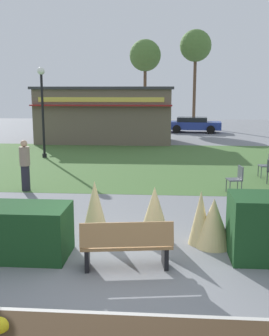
% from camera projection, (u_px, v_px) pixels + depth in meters
% --- Properties ---
extents(ground_plane, '(80.00, 80.00, 0.00)m').
position_uv_depth(ground_plane, '(120.00, 264.00, 7.75)').
color(ground_plane, slate).
extents(lawn_patch, '(36.00, 12.00, 0.01)m').
position_uv_depth(lawn_patch, '(146.00, 162.00, 18.80)').
color(lawn_patch, '#446B33').
rests_on(lawn_patch, ground_plane).
extents(park_bench, '(1.76, 0.75, 0.95)m').
position_uv_depth(park_bench, '(126.00, 244.00, 7.47)').
color(park_bench, '#9E7547').
rests_on(park_bench, ground_plane).
extents(hedge_left, '(2.52, 1.10, 1.04)m').
position_uv_depth(hedge_left, '(6.00, 231.00, 8.09)').
color(hedge_left, '#19421E').
rests_on(hedge_left, ground_plane).
extents(ornamental_grass_behind_left, '(0.79, 0.79, 1.06)m').
position_uv_depth(ornamental_grass_behind_left, '(214.00, 222.00, 8.57)').
color(ornamental_grass_behind_left, '#D1BC7F').
rests_on(ornamental_grass_behind_left, ground_plane).
extents(ornamental_grass_behind_right, '(0.61, 0.61, 1.24)m').
position_uv_depth(ornamental_grass_behind_right, '(95.00, 207.00, 9.39)').
color(ornamental_grass_behind_right, '#D1BC7F').
rests_on(ornamental_grass_behind_right, ground_plane).
extents(ornamental_grass_behind_center, '(0.51, 0.51, 1.19)m').
position_uv_depth(ornamental_grass_behind_center, '(201.00, 217.00, 8.70)').
color(ornamental_grass_behind_center, '#D1BC7F').
rests_on(ornamental_grass_behind_center, ground_plane).
extents(ornamental_grass_behind_far, '(0.76, 0.76, 1.23)m').
position_uv_depth(ornamental_grass_behind_far, '(154.00, 214.00, 8.86)').
color(ornamental_grass_behind_far, '#D1BC7F').
rests_on(ornamental_grass_behind_far, ground_plane).
extents(lamppost_far, '(0.36, 0.36, 4.37)m').
position_uv_depth(lamppost_far, '(42.00, 102.00, 19.58)').
color(lamppost_far, black).
rests_on(lamppost_far, ground_plane).
extents(food_kiosk, '(8.67, 4.15, 3.50)m').
position_uv_depth(food_kiosk, '(105.00, 114.00, 25.92)').
color(food_kiosk, '#6B5B4C').
rests_on(food_kiosk, ground_plane).
extents(cafe_chair_east, '(0.47, 0.47, 0.89)m').
position_uv_depth(cafe_chair_east, '(268.00, 164.00, 15.41)').
color(cafe_chair_east, '#4C5156').
rests_on(cafe_chair_east, ground_plane).
extents(cafe_chair_north, '(0.50, 0.50, 0.89)m').
position_uv_depth(cafe_chair_north, '(237.00, 177.00, 13.04)').
color(cafe_chair_north, '#4C5156').
rests_on(cafe_chair_north, ground_plane).
extents(person_strolling, '(0.34, 0.34, 1.69)m').
position_uv_depth(person_strolling, '(25.00, 165.00, 13.28)').
color(person_strolling, '#23232D').
rests_on(person_strolling, ground_plane).
extents(parked_car_west_slot, '(4.34, 2.34, 1.20)m').
position_uv_depth(parked_car_west_slot, '(128.00, 124.00, 32.39)').
color(parked_car_west_slot, maroon).
rests_on(parked_car_west_slot, ground_plane).
extents(parked_car_center_slot, '(4.36, 2.37, 1.20)m').
position_uv_depth(parked_car_center_slot, '(194.00, 124.00, 32.00)').
color(parked_car_center_slot, navy).
rests_on(parked_car_center_slot, ground_plane).
extents(tree_left_bg, '(2.80, 2.80, 7.74)m').
position_uv_depth(tree_left_bg, '(145.00, 56.00, 36.05)').
color(tree_left_bg, brown).
rests_on(tree_left_bg, ground_plane).
extents(tree_right_bg, '(2.80, 2.80, 8.58)m').
position_uv_depth(tree_right_bg, '(196.00, 47.00, 35.87)').
color(tree_right_bg, brown).
rests_on(tree_right_bg, ground_plane).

